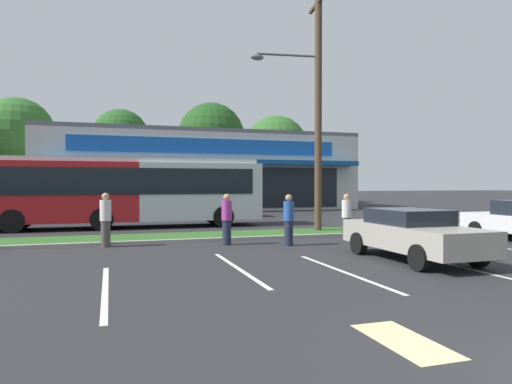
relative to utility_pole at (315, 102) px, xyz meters
The scene contains 20 objects.
grass_median 6.38m from the utility_pole, behind, with size 56.00×2.20×0.12m, color #2D5B23.
curb_lip 6.55m from the utility_pole, 156.33° to the right, with size 56.00×0.24×0.12m, color #99968C.
parking_stripe_0 12.90m from the utility_pole, 135.27° to the right, with size 0.12×4.80×0.01m, color silver.
parking_stripe_1 10.22m from the utility_pole, 127.38° to the right, with size 0.12×4.80×0.01m, color silver.
parking_stripe_2 10.17m from the utility_pole, 110.54° to the right, with size 0.12×4.80×0.01m, color silver.
parking_stripe_3 10.39m from the utility_pole, 89.64° to the right, with size 0.12×4.80×0.01m, color silver.
lot_arrow 14.36m from the utility_pole, 110.02° to the right, with size 0.70×1.60×0.01m, color beige.
storefront_building 22.49m from the utility_pole, 92.81° to the left, with size 24.80×14.53×6.26m.
tree_left 34.06m from the utility_pole, 118.73° to the left, with size 6.62×6.62×10.11m.
tree_mid_left 31.42m from the utility_pole, 103.13° to the left, with size 5.64×5.64×9.60m.
tree_mid 28.63m from the utility_pole, 86.54° to the left, with size 6.75×6.75×10.36m.
tree_mid_right 31.84m from the utility_pole, 72.71° to the left, with size 7.00×7.00×9.68m.
utility_pole is the anchor object (origin of this frame).
city_bus 9.71m from the utility_pole, 147.40° to the left, with size 12.96×2.77×3.25m.
car_3 11.40m from the utility_pole, 98.95° to the left, with size 4.78×1.86×1.41m.
car_5 8.54m from the utility_pole, 93.46° to the right, with size 1.92×4.46×1.37m.
pedestrian_near_bench 6.26m from the utility_pole, 126.87° to the right, with size 0.34×0.34×1.71m.
pedestrian_by_pole 9.70m from the utility_pole, 167.49° to the right, with size 0.36×0.36×1.77m.
pedestrian_mid 5.28m from the utility_pole, 87.97° to the right, with size 0.34×0.34×1.69m.
pedestrian_far 6.90m from the utility_pole, 150.12° to the right, with size 0.35×0.35×1.72m.
Camera 1 is at (-4.84, -3.31, 2.05)m, focal length 32.20 mm.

